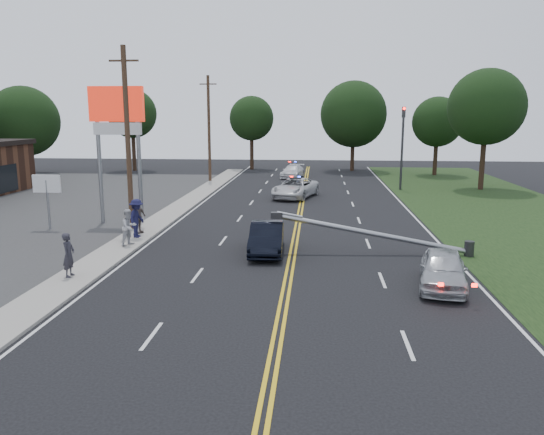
# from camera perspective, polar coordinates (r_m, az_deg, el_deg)

# --- Properties ---
(ground) EXTENTS (120.00, 120.00, 0.00)m
(ground) POSITION_cam_1_polar(r_m,az_deg,el_deg) (17.51, 1.05, -10.43)
(ground) COLOR black
(ground) RESTS_ON ground
(sidewalk) EXTENTS (1.80, 70.00, 0.12)m
(sidewalk) POSITION_cam_1_polar(r_m,az_deg,el_deg) (28.63, -14.60, -2.14)
(sidewalk) COLOR gray
(sidewalk) RESTS_ON ground
(centerline_yellow) EXTENTS (0.36, 80.00, 0.00)m
(centerline_yellow) POSITION_cam_1_polar(r_m,az_deg,el_deg) (27.05, 2.46, -2.66)
(centerline_yellow) COLOR gold
(centerline_yellow) RESTS_ON ground
(pylon_sign) EXTENTS (3.20, 0.35, 8.00)m
(pylon_sign) POSITION_cam_1_polar(r_m,az_deg,el_deg) (32.40, -16.32, 9.87)
(pylon_sign) COLOR gray
(pylon_sign) RESTS_ON ground
(small_sign) EXTENTS (1.60, 0.14, 3.10)m
(small_sign) POSITION_cam_1_polar(r_m,az_deg,el_deg) (32.28, -23.05, 2.90)
(small_sign) COLOR gray
(small_sign) RESTS_ON ground
(traffic_signal) EXTENTS (0.28, 0.41, 7.05)m
(traffic_signal) POSITION_cam_1_polar(r_m,az_deg,el_deg) (46.87, 13.85, 8.02)
(traffic_signal) COLOR #2D2D30
(traffic_signal) RESTS_ON ground
(fallen_streetlight) EXTENTS (9.36, 0.44, 1.91)m
(fallen_streetlight) POSITION_cam_1_polar(r_m,az_deg,el_deg) (25.07, 11.89, -1.86)
(fallen_streetlight) COLOR #2D2D30
(fallen_streetlight) RESTS_ON ground
(utility_pole_mid) EXTENTS (1.60, 0.28, 10.00)m
(utility_pole_mid) POSITION_cam_1_polar(r_m,az_deg,el_deg) (30.10, -15.26, 8.13)
(utility_pole_mid) COLOR #382619
(utility_pole_mid) RESTS_ON ground
(utility_pole_far) EXTENTS (1.60, 0.28, 10.00)m
(utility_pole_far) POSITION_cam_1_polar(r_m,az_deg,el_deg) (51.32, -6.79, 9.47)
(utility_pole_far) COLOR #382619
(utility_pole_far) RESTS_ON ground
(tree_4) EXTENTS (7.52, 7.52, 9.45)m
(tree_4) POSITION_cam_1_polar(r_m,az_deg,el_deg) (63.89, -25.15, 9.35)
(tree_4) COLOR black
(tree_4) RESTS_ON ground
(tree_5) EXTENTS (5.53, 5.53, 9.28)m
(tree_5) POSITION_cam_1_polar(r_m,az_deg,el_deg) (63.43, -14.83, 10.74)
(tree_5) COLOR black
(tree_5) RESTS_ON ground
(tree_6) EXTENTS (5.17, 5.17, 8.56)m
(tree_6) POSITION_cam_1_polar(r_m,az_deg,el_deg) (63.06, -2.21, 10.60)
(tree_6) COLOR black
(tree_6) RESTS_ON ground
(tree_7) EXTENTS (7.52, 7.52, 10.20)m
(tree_7) POSITION_cam_1_polar(r_m,az_deg,el_deg) (62.06, 8.77, 10.92)
(tree_7) COLOR black
(tree_7) RESTS_ON ground
(tree_8) EXTENTS (5.28, 5.28, 8.29)m
(tree_8) POSITION_cam_1_polar(r_m,az_deg,el_deg) (59.49, 17.37, 9.78)
(tree_8) COLOR black
(tree_8) RESTS_ON ground
(tree_9) EXTENTS (6.42, 6.42, 10.24)m
(tree_9) POSITION_cam_1_polar(r_m,az_deg,el_deg) (49.17, 22.08, 10.95)
(tree_9) COLOR black
(tree_9) RESTS_ON ground
(crashed_sedan) EXTENTS (1.69, 4.40, 1.43)m
(crashed_sedan) POSITION_cam_1_polar(r_m,az_deg,el_deg) (24.84, -0.58, -2.22)
(crashed_sedan) COLOR black
(crashed_sedan) RESTS_ON ground
(waiting_sedan) EXTENTS (2.46, 4.39, 1.41)m
(waiting_sedan) POSITION_cam_1_polar(r_m,az_deg,el_deg) (20.95, 17.92, -5.31)
(waiting_sedan) COLOR #A9ADB1
(waiting_sedan) RESTS_ON ground
(emergency_a) EXTENTS (3.95, 5.92, 1.51)m
(emergency_a) POSITION_cam_1_polar(r_m,az_deg,el_deg) (41.51, 2.52, 3.19)
(emergency_a) COLOR silver
(emergency_a) RESTS_ON ground
(emergency_b) EXTENTS (2.59, 4.71, 1.29)m
(emergency_b) POSITION_cam_1_polar(r_m,az_deg,el_deg) (54.72, 2.22, 4.97)
(emergency_b) COLOR silver
(emergency_b) RESTS_ON ground
(bystander_a) EXTENTS (0.42, 0.64, 1.76)m
(bystander_a) POSITION_cam_1_polar(r_m,az_deg,el_deg) (22.29, -21.03, -3.76)
(bystander_a) COLOR #292830
(bystander_a) RESTS_ON sidewalk
(bystander_b) EXTENTS (1.01, 1.08, 1.78)m
(bystander_b) POSITION_cam_1_polar(r_m,az_deg,el_deg) (26.72, -15.12, -1.01)
(bystander_b) COLOR #B0B0B5
(bystander_b) RESTS_ON sidewalk
(bystander_c) EXTENTS (0.86, 1.36, 2.01)m
(bystander_c) POSITION_cam_1_polar(r_m,az_deg,el_deg) (28.33, -14.34, -0.07)
(bystander_c) COLOR #171739
(bystander_c) RESTS_ON sidewalk
(bystander_d) EXTENTS (0.87, 1.13, 1.78)m
(bystander_d) POSITION_cam_1_polar(r_m,az_deg,el_deg) (29.28, -14.23, 0.07)
(bystander_d) COLOR #5E514B
(bystander_d) RESTS_ON sidewalk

